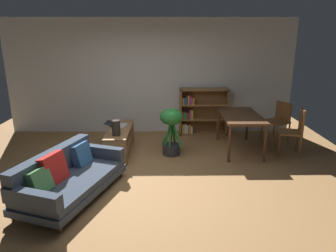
{
  "coord_description": "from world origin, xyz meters",
  "views": [
    {
      "loc": [
        0.35,
        -4.61,
        2.31
      ],
      "look_at": [
        0.4,
        0.42,
        0.81
      ],
      "focal_mm": 32.58,
      "sensor_mm": 36.0,
      "label": 1
    }
  ],
  "objects_px": {
    "desk_speaker": "(116,128)",
    "media_console": "(120,141)",
    "fabric_couch": "(67,176)",
    "dining_chair_far": "(279,119)",
    "dining_chair_near": "(294,129)",
    "open_laptop": "(117,125)",
    "potted_floor_plant": "(171,126)",
    "bookshelf": "(200,112)",
    "dining_table": "(240,118)"
  },
  "relations": [
    {
      "from": "dining_chair_far",
      "to": "bookshelf",
      "type": "distance_m",
      "value": 1.8
    },
    {
      "from": "media_console",
      "to": "dining_chair_near",
      "type": "distance_m",
      "value": 3.48
    },
    {
      "from": "media_console",
      "to": "open_laptop",
      "type": "xyz_separation_m",
      "value": [
        -0.08,
        0.22,
        0.28
      ]
    },
    {
      "from": "desk_speaker",
      "to": "bookshelf",
      "type": "bearing_deg",
      "value": 44.02
    },
    {
      "from": "potted_floor_plant",
      "to": "dining_chair_far",
      "type": "distance_m",
      "value": 2.55
    },
    {
      "from": "open_laptop",
      "to": "dining_chair_near",
      "type": "relative_size",
      "value": 0.5
    },
    {
      "from": "dining_chair_far",
      "to": "bookshelf",
      "type": "bearing_deg",
      "value": 161.1
    },
    {
      "from": "fabric_couch",
      "to": "media_console",
      "type": "relative_size",
      "value": 1.41
    },
    {
      "from": "potted_floor_plant",
      "to": "dining_chair_far",
      "type": "relative_size",
      "value": 1.07
    },
    {
      "from": "media_console",
      "to": "bookshelf",
      "type": "xyz_separation_m",
      "value": [
        1.76,
        1.28,
        0.29
      ]
    },
    {
      "from": "media_console",
      "to": "dining_table",
      "type": "xyz_separation_m",
      "value": [
        2.45,
        0.13,
        0.43
      ]
    },
    {
      "from": "open_laptop",
      "to": "potted_floor_plant",
      "type": "distance_m",
      "value": 1.16
    },
    {
      "from": "media_console",
      "to": "open_laptop",
      "type": "bearing_deg",
      "value": 108.66
    },
    {
      "from": "media_console",
      "to": "dining_chair_far",
      "type": "relative_size",
      "value": 1.57
    },
    {
      "from": "open_laptop",
      "to": "dining_table",
      "type": "distance_m",
      "value": 2.53
    },
    {
      "from": "desk_speaker",
      "to": "dining_chair_near",
      "type": "xyz_separation_m",
      "value": [
        3.46,
        0.3,
        -0.13
      ]
    },
    {
      "from": "desk_speaker",
      "to": "media_console",
      "type": "bearing_deg",
      "value": 90.7
    },
    {
      "from": "fabric_couch",
      "to": "dining_chair_near",
      "type": "xyz_separation_m",
      "value": [
        4.0,
        1.61,
        0.21
      ]
    },
    {
      "from": "desk_speaker",
      "to": "bookshelf",
      "type": "xyz_separation_m",
      "value": [
        1.76,
        1.7,
        -0.12
      ]
    },
    {
      "from": "desk_speaker",
      "to": "bookshelf",
      "type": "distance_m",
      "value": 2.45
    },
    {
      "from": "dining_table",
      "to": "dining_chair_near",
      "type": "bearing_deg",
      "value": -13.5
    },
    {
      "from": "media_console",
      "to": "dining_table",
      "type": "bearing_deg",
      "value": 3.0
    },
    {
      "from": "dining_chair_far",
      "to": "dining_chair_near",
      "type": "bearing_deg",
      "value": -89.39
    },
    {
      "from": "potted_floor_plant",
      "to": "open_laptop",
      "type": "bearing_deg",
      "value": 163.91
    },
    {
      "from": "fabric_couch",
      "to": "desk_speaker",
      "type": "distance_m",
      "value": 1.46
    },
    {
      "from": "dining_table",
      "to": "dining_chair_far",
      "type": "relative_size",
      "value": 1.56
    },
    {
      "from": "desk_speaker",
      "to": "dining_chair_far",
      "type": "relative_size",
      "value": 0.33
    },
    {
      "from": "dining_chair_far",
      "to": "bookshelf",
      "type": "relative_size",
      "value": 0.77
    },
    {
      "from": "potted_floor_plant",
      "to": "bookshelf",
      "type": "bearing_deg",
      "value": 62.45
    },
    {
      "from": "fabric_couch",
      "to": "bookshelf",
      "type": "distance_m",
      "value": 3.8
    },
    {
      "from": "fabric_couch",
      "to": "potted_floor_plant",
      "type": "xyz_separation_m",
      "value": [
        1.58,
        1.63,
        0.28
      ]
    },
    {
      "from": "potted_floor_plant",
      "to": "desk_speaker",
      "type": "bearing_deg",
      "value": -163.02
    },
    {
      "from": "open_laptop",
      "to": "desk_speaker",
      "type": "bearing_deg",
      "value": -82.79
    },
    {
      "from": "bookshelf",
      "to": "dining_chair_far",
      "type": "bearing_deg",
      "value": -18.9
    },
    {
      "from": "potted_floor_plant",
      "to": "dining_chair_far",
      "type": "bearing_deg",
      "value": 18.31
    },
    {
      "from": "dining_table",
      "to": "dining_chair_near",
      "type": "height_order",
      "value": "dining_chair_near"
    },
    {
      "from": "dining_chair_far",
      "to": "desk_speaker",
      "type": "bearing_deg",
      "value": -162.09
    },
    {
      "from": "fabric_couch",
      "to": "media_console",
      "type": "bearing_deg",
      "value": 72.87
    },
    {
      "from": "desk_speaker",
      "to": "dining_table",
      "type": "bearing_deg",
      "value": 12.52
    },
    {
      "from": "dining_table",
      "to": "desk_speaker",
      "type": "bearing_deg",
      "value": -167.48
    },
    {
      "from": "media_console",
      "to": "open_laptop",
      "type": "height_order",
      "value": "open_laptop"
    },
    {
      "from": "desk_speaker",
      "to": "potted_floor_plant",
      "type": "distance_m",
      "value": 1.09
    },
    {
      "from": "desk_speaker",
      "to": "dining_chair_near",
      "type": "distance_m",
      "value": 3.48
    },
    {
      "from": "potted_floor_plant",
      "to": "dining_chair_far",
      "type": "height_order",
      "value": "potted_floor_plant"
    },
    {
      "from": "bookshelf",
      "to": "desk_speaker",
      "type": "bearing_deg",
      "value": -135.98
    },
    {
      "from": "open_laptop",
      "to": "bookshelf",
      "type": "relative_size",
      "value": 0.41
    },
    {
      "from": "open_laptop",
      "to": "dining_chair_far",
      "type": "relative_size",
      "value": 0.53
    },
    {
      "from": "media_console",
      "to": "open_laptop",
      "type": "distance_m",
      "value": 0.37
    },
    {
      "from": "media_console",
      "to": "potted_floor_plant",
      "type": "relative_size",
      "value": 1.47
    },
    {
      "from": "media_console",
      "to": "dining_chair_far",
      "type": "distance_m",
      "value": 3.54
    }
  ]
}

